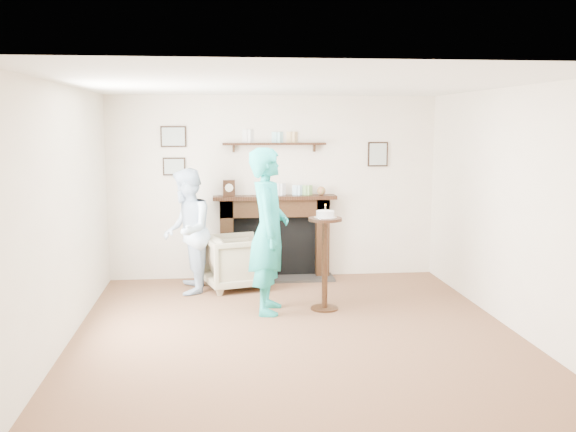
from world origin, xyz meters
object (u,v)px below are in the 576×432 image
object	(u,v)px
armchair	(236,288)
woman	(269,311)
man	(188,292)
pedestal_table	(325,245)

from	to	relation	value
armchair	woman	distance (m)	1.15
man	woman	xyz separation A→B (m)	(0.95, -0.95, 0.00)
pedestal_table	man	bearing A→B (deg)	149.63
woman	pedestal_table	size ratio (longest dim) A/B	1.52
pedestal_table	woman	bearing A→B (deg)	-178.74
man	pedestal_table	size ratio (longest dim) A/B	1.29
armchair	woman	bearing A→B (deg)	-178.11
armchair	man	xyz separation A→B (m)	(-0.61, -0.15, 0.00)
man	armchair	bearing A→B (deg)	103.78
woman	armchair	bearing A→B (deg)	25.42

